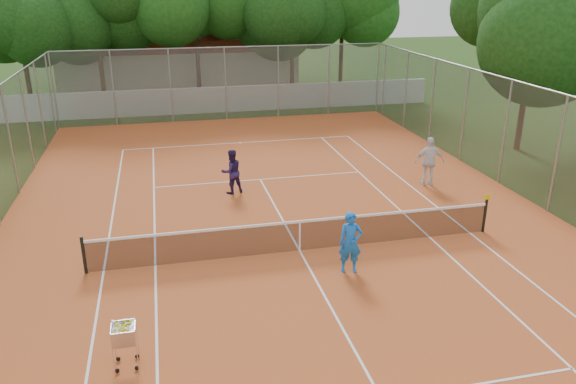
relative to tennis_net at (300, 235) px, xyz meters
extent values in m
plane|color=#1A330E|center=(0.00, 0.00, -0.51)|extent=(120.00, 120.00, 0.00)
cube|color=#B65223|center=(0.00, 0.00, -0.50)|extent=(18.00, 34.00, 0.02)
cube|color=white|center=(0.00, 0.00, -0.49)|extent=(10.98, 23.78, 0.01)
cube|color=black|center=(0.00, 0.00, 0.00)|extent=(11.88, 0.10, 0.98)
cube|color=slate|center=(0.00, 0.00, 1.49)|extent=(18.00, 34.00, 4.00)
cube|color=silver|center=(0.00, 19.00, 0.24)|extent=(26.00, 0.30, 1.50)
cube|color=beige|center=(-2.00, 29.00, 1.69)|extent=(16.40, 9.00, 4.40)
cube|color=black|center=(0.00, 22.00, 4.49)|extent=(29.00, 19.00, 10.00)
imported|color=blue|center=(1.02, -1.49, 0.37)|extent=(0.69, 0.52, 1.71)
imported|color=#26194D|center=(-1.27, 5.20, 0.34)|extent=(0.95, 0.83, 1.65)
imported|color=silver|center=(6.18, 4.36, 0.46)|extent=(1.17, 0.64, 1.89)
cube|color=silver|center=(-4.70, -4.27, 0.03)|extent=(0.57, 0.57, 1.04)
camera|label=1|loc=(-3.63, -14.25, 6.91)|focal=35.00mm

